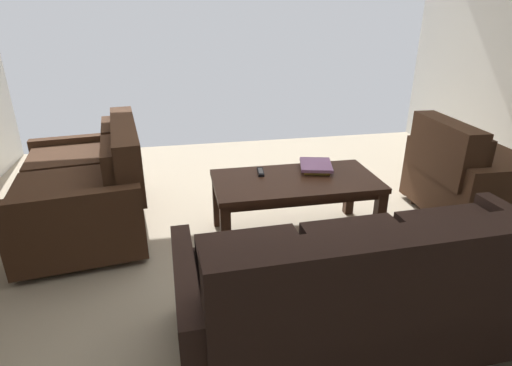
{
  "coord_description": "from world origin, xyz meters",
  "views": [
    {
      "loc": [
        0.68,
        2.47,
        1.63
      ],
      "look_at": [
        0.21,
        0.1,
        0.6
      ],
      "focal_mm": 28.53,
      "sensor_mm": 36.0,
      "label": 1
    }
  ],
  "objects_px": {
    "sofa_main": "(379,286)",
    "coffee_table": "(295,187)",
    "book_stack": "(316,166)",
    "armchair_side": "(470,177)",
    "loveseat_near": "(90,186)",
    "tv_remote": "(261,172)"
  },
  "relations": [
    {
      "from": "sofa_main",
      "to": "coffee_table",
      "type": "xyz_separation_m",
      "value": [
        0.1,
        -1.16,
        0.06
      ]
    },
    {
      "from": "sofa_main",
      "to": "book_stack",
      "type": "height_order",
      "value": "sofa_main"
    },
    {
      "from": "armchair_side",
      "to": "coffee_table",
      "type": "bearing_deg",
      "value": 0.72
    },
    {
      "from": "loveseat_near",
      "to": "coffee_table",
      "type": "xyz_separation_m",
      "value": [
        -1.55,
        0.46,
        0.05
      ]
    },
    {
      "from": "book_stack",
      "to": "tv_remote",
      "type": "bearing_deg",
      "value": -1.62
    },
    {
      "from": "loveseat_near",
      "to": "tv_remote",
      "type": "bearing_deg",
      "value": 167.19
    },
    {
      "from": "loveseat_near",
      "to": "book_stack",
      "type": "xyz_separation_m",
      "value": [
        -1.76,
        0.31,
        0.15
      ]
    },
    {
      "from": "armchair_side",
      "to": "book_stack",
      "type": "height_order",
      "value": "armchair_side"
    },
    {
      "from": "loveseat_near",
      "to": "sofa_main",
      "type": "bearing_deg",
      "value": 135.73
    },
    {
      "from": "coffee_table",
      "to": "book_stack",
      "type": "bearing_deg",
      "value": -144.58
    },
    {
      "from": "loveseat_near",
      "to": "coffee_table",
      "type": "relative_size",
      "value": 1.25
    },
    {
      "from": "sofa_main",
      "to": "book_stack",
      "type": "xyz_separation_m",
      "value": [
        -0.1,
        -1.3,
        0.16
      ]
    },
    {
      "from": "loveseat_near",
      "to": "book_stack",
      "type": "height_order",
      "value": "loveseat_near"
    },
    {
      "from": "sofa_main",
      "to": "coffee_table",
      "type": "distance_m",
      "value": 1.16
    },
    {
      "from": "sofa_main",
      "to": "book_stack",
      "type": "bearing_deg",
      "value": -94.59
    },
    {
      "from": "armchair_side",
      "to": "tv_remote",
      "type": "relative_size",
      "value": 5.94
    },
    {
      "from": "loveseat_near",
      "to": "armchair_side",
      "type": "distance_m",
      "value": 3.09
    },
    {
      "from": "coffee_table",
      "to": "tv_remote",
      "type": "xyz_separation_m",
      "value": [
        0.23,
        -0.16,
        0.08
      ]
    },
    {
      "from": "coffee_table",
      "to": "book_stack",
      "type": "distance_m",
      "value": 0.27
    },
    {
      "from": "armchair_side",
      "to": "book_stack",
      "type": "xyz_separation_m",
      "value": [
        1.3,
        -0.13,
        0.14
      ]
    },
    {
      "from": "sofa_main",
      "to": "tv_remote",
      "type": "relative_size",
      "value": 12.35
    },
    {
      "from": "coffee_table",
      "to": "loveseat_near",
      "type": "bearing_deg",
      "value": -16.46
    }
  ]
}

